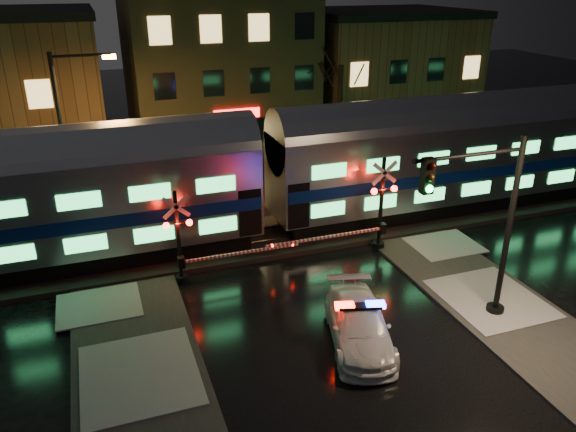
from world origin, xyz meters
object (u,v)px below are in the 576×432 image
at_px(crossing_signal_left, 189,246).
at_px(crossing_signal_right, 374,214).
at_px(streetlight, 69,133).
at_px(police_car, 359,325).
at_px(traffic_light, 484,230).

bearing_deg(crossing_signal_left, crossing_signal_right, 0.06).
relative_size(crossing_signal_left, streetlight, 0.66).
bearing_deg(streetlight, crossing_signal_right, -28.91).
xyz_separation_m(police_car, crossing_signal_right, (3.61, 5.92, 1.09)).
xyz_separation_m(crossing_signal_right, streetlight, (-12.11, 6.69, 3.06)).
distance_m(police_car, traffic_light, 5.26).
bearing_deg(crossing_signal_left, streetlight, 120.59).
xyz_separation_m(crossing_signal_left, traffic_light, (8.94, -6.11, 1.96)).
relative_size(police_car, traffic_light, 0.75).
bearing_deg(crossing_signal_left, police_car, -52.44).
distance_m(crossing_signal_right, streetlight, 14.17).
distance_m(crossing_signal_right, traffic_light, 6.42).
bearing_deg(police_car, traffic_light, 13.32).
height_order(crossing_signal_right, streetlight, streetlight).
height_order(police_car, traffic_light, traffic_light).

